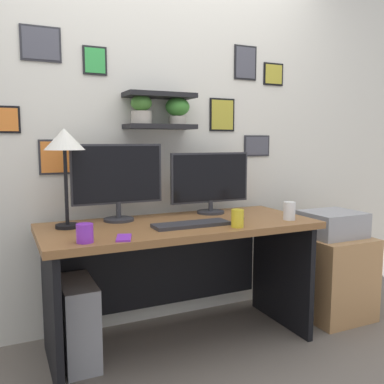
{
  "coord_description": "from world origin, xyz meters",
  "views": [
    {
      "loc": [
        -0.95,
        -2.2,
        1.23
      ],
      "look_at": [
        0.1,
        0.05,
        0.92
      ],
      "focal_mm": 38.99,
      "sensor_mm": 36.0,
      "label": 1
    }
  ],
  "objects_px": {
    "drawer_cabinet": "(330,275)",
    "printer": "(332,224)",
    "monitor_right": "(210,181)",
    "computer_tower_left": "(78,322)",
    "coffee_mug": "(85,233)",
    "computer_mouse": "(239,218)",
    "pen_cup": "(237,218)",
    "water_cup": "(289,211)",
    "desk_lamp": "(65,146)",
    "cell_phone": "(124,238)",
    "desk": "(177,256)",
    "monitor_left": "(118,179)",
    "keyboard": "(191,224)"
  },
  "relations": [
    {
      "from": "computer_tower_left",
      "to": "printer",
      "type": "bearing_deg",
      "value": -3.21
    },
    {
      "from": "pen_cup",
      "to": "monitor_right",
      "type": "bearing_deg",
      "value": 81.35
    },
    {
      "from": "monitor_right",
      "to": "pen_cup",
      "type": "height_order",
      "value": "monitor_right"
    },
    {
      "from": "monitor_left",
      "to": "printer",
      "type": "xyz_separation_m",
      "value": [
        1.44,
        -0.25,
        -0.35
      ]
    },
    {
      "from": "computer_tower_left",
      "to": "desk_lamp",
      "type": "bearing_deg",
      "value": 111.2
    },
    {
      "from": "keyboard",
      "to": "computer_tower_left",
      "type": "relative_size",
      "value": 0.96
    },
    {
      "from": "desk_lamp",
      "to": "cell_phone",
      "type": "bearing_deg",
      "value": -60.86
    },
    {
      "from": "cell_phone",
      "to": "drawer_cabinet",
      "type": "distance_m",
      "value": 1.63
    },
    {
      "from": "computer_mouse",
      "to": "printer",
      "type": "relative_size",
      "value": 0.24
    },
    {
      "from": "desk",
      "to": "drawer_cabinet",
      "type": "xyz_separation_m",
      "value": [
        1.13,
        -0.09,
        -0.25
      ]
    },
    {
      "from": "drawer_cabinet",
      "to": "monitor_right",
      "type": "bearing_deg",
      "value": 162.83
    },
    {
      "from": "computer_mouse",
      "to": "printer",
      "type": "height_order",
      "value": "computer_mouse"
    },
    {
      "from": "pen_cup",
      "to": "drawer_cabinet",
      "type": "bearing_deg",
      "value": 13.37
    },
    {
      "from": "desk",
      "to": "water_cup",
      "type": "height_order",
      "value": "water_cup"
    },
    {
      "from": "coffee_mug",
      "to": "cell_phone",
      "type": "bearing_deg",
      "value": -0.9
    },
    {
      "from": "computer_mouse",
      "to": "drawer_cabinet",
      "type": "relative_size",
      "value": 0.16
    },
    {
      "from": "computer_tower_left",
      "to": "coffee_mug",
      "type": "bearing_deg",
      "value": -90.47
    },
    {
      "from": "keyboard",
      "to": "drawer_cabinet",
      "type": "distance_m",
      "value": 1.21
    },
    {
      "from": "keyboard",
      "to": "printer",
      "type": "distance_m",
      "value": 1.12
    },
    {
      "from": "coffee_mug",
      "to": "printer",
      "type": "distance_m",
      "value": 1.75
    },
    {
      "from": "drawer_cabinet",
      "to": "computer_mouse",
      "type": "bearing_deg",
      "value": -176.69
    },
    {
      "from": "keyboard",
      "to": "computer_tower_left",
      "type": "xyz_separation_m",
      "value": [
        -0.61,
        0.17,
        -0.53
      ]
    },
    {
      "from": "desk_lamp",
      "to": "computer_tower_left",
      "type": "relative_size",
      "value": 1.18
    },
    {
      "from": "monitor_right",
      "to": "drawer_cabinet",
      "type": "height_order",
      "value": "monitor_right"
    },
    {
      "from": "monitor_right",
      "to": "water_cup",
      "type": "xyz_separation_m",
      "value": [
        0.33,
        -0.41,
        -0.16
      ]
    },
    {
      "from": "desk",
      "to": "pen_cup",
      "type": "height_order",
      "value": "pen_cup"
    },
    {
      "from": "drawer_cabinet",
      "to": "water_cup",
      "type": "bearing_deg",
      "value": -162.27
    },
    {
      "from": "computer_mouse",
      "to": "water_cup",
      "type": "distance_m",
      "value": 0.31
    },
    {
      "from": "computer_mouse",
      "to": "desk_lamp",
      "type": "relative_size",
      "value": 0.17
    },
    {
      "from": "desk_lamp",
      "to": "coffee_mug",
      "type": "distance_m",
      "value": 0.55
    },
    {
      "from": "monitor_right",
      "to": "printer",
      "type": "xyz_separation_m",
      "value": [
        0.82,
        -0.25,
        -0.31
      ]
    },
    {
      "from": "monitor_right",
      "to": "coffee_mug",
      "type": "xyz_separation_m",
      "value": [
        -0.91,
        -0.46,
        -0.17
      ]
    },
    {
      "from": "cell_phone",
      "to": "drawer_cabinet",
      "type": "height_order",
      "value": "cell_phone"
    },
    {
      "from": "computer_mouse",
      "to": "pen_cup",
      "type": "relative_size",
      "value": 0.9
    },
    {
      "from": "keyboard",
      "to": "drawer_cabinet",
      "type": "relative_size",
      "value": 0.77
    },
    {
      "from": "drawer_cabinet",
      "to": "printer",
      "type": "xyz_separation_m",
      "value": [
        0.0,
        0.0,
        0.37
      ]
    },
    {
      "from": "computer_tower_left",
      "to": "drawer_cabinet",
      "type": "bearing_deg",
      "value": -3.21
    },
    {
      "from": "monitor_right",
      "to": "desk_lamp",
      "type": "distance_m",
      "value": 0.96
    },
    {
      "from": "pen_cup",
      "to": "printer",
      "type": "distance_m",
      "value": 0.93
    },
    {
      "from": "water_cup",
      "to": "desk_lamp",
      "type": "bearing_deg",
      "value": 165.47
    },
    {
      "from": "desk_lamp",
      "to": "water_cup",
      "type": "relative_size",
      "value": 4.94
    },
    {
      "from": "keyboard",
      "to": "monitor_right",
      "type": "bearing_deg",
      "value": 48.76
    },
    {
      "from": "desk_lamp",
      "to": "pen_cup",
      "type": "height_order",
      "value": "desk_lamp"
    },
    {
      "from": "computer_mouse",
      "to": "computer_tower_left",
      "type": "distance_m",
      "value": 1.09
    },
    {
      "from": "pen_cup",
      "to": "printer",
      "type": "relative_size",
      "value": 0.26
    },
    {
      "from": "computer_tower_left",
      "to": "monitor_left",
      "type": "bearing_deg",
      "value": 29.13
    },
    {
      "from": "keyboard",
      "to": "pen_cup",
      "type": "xyz_separation_m",
      "value": [
        0.22,
        -0.14,
        0.04
      ]
    },
    {
      "from": "cell_phone",
      "to": "monitor_left",
      "type": "bearing_deg",
      "value": 96.83
    },
    {
      "from": "cell_phone",
      "to": "pen_cup",
      "type": "height_order",
      "value": "pen_cup"
    },
    {
      "from": "monitor_right",
      "to": "pen_cup",
      "type": "relative_size",
      "value": 5.54
    }
  ]
}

